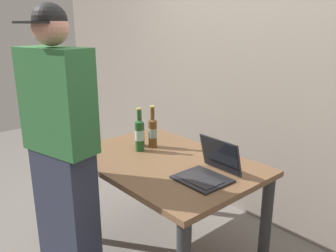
% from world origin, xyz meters
% --- Properties ---
extents(desk, '(1.30, 0.89, 0.75)m').
position_xyz_m(desk, '(0.00, 0.00, 0.63)').
color(desk, brown).
rests_on(desk, ground).
extents(laptop, '(0.31, 0.32, 0.23)m').
position_xyz_m(laptop, '(0.39, 0.01, 0.80)').
color(laptop, black).
rests_on(laptop, desk).
extents(beer_bottle_green, '(0.06, 0.06, 0.32)m').
position_xyz_m(beer_bottle_green, '(-0.26, -0.02, 0.88)').
color(beer_bottle_green, '#1E5123').
rests_on(beer_bottle_green, desk).
extents(beer_bottle_brown, '(0.07, 0.07, 0.32)m').
position_xyz_m(beer_bottle_brown, '(-0.25, 0.10, 0.88)').
color(beer_bottle_brown, brown).
rests_on(beer_bottle_brown, desk).
extents(beer_bottle_dark, '(0.07, 0.07, 0.29)m').
position_xyz_m(beer_bottle_dark, '(-0.34, 0.05, 0.86)').
color(beer_bottle_dark, '#472B14').
rests_on(beer_bottle_dark, desk).
extents(person_figure, '(0.47, 0.33, 1.76)m').
position_xyz_m(person_figure, '(-0.14, -0.67, 0.89)').
color(person_figure, '#2D3347').
rests_on(person_figure, ground).
extents(back_wall, '(6.00, 0.10, 2.60)m').
position_xyz_m(back_wall, '(0.00, 0.98, 1.30)').
color(back_wall, gray).
rests_on(back_wall, ground).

